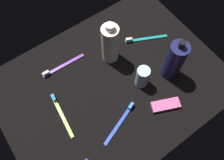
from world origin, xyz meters
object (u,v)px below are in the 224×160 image
(toothbrush_teal, at_px, (144,39))
(lotion_bottle, at_px, (174,61))
(deodorant_stick, at_px, (142,77))
(snack_bar_pink, at_px, (166,105))
(bodywash_bottle, at_px, (110,44))
(toothbrush_lime, at_px, (61,113))
(toothbrush_purple, at_px, (61,66))
(toothbrush_blue, at_px, (121,121))

(toothbrush_teal, bearing_deg, lotion_bottle, -95.75)
(deodorant_stick, height_order, snack_bar_pink, deodorant_stick)
(bodywash_bottle, relative_size, toothbrush_lime, 1.10)
(lotion_bottle, relative_size, toothbrush_lime, 1.14)
(toothbrush_purple, bearing_deg, snack_bar_pink, -57.74)
(lotion_bottle, height_order, snack_bar_pink, lotion_bottle)
(deodorant_stick, distance_m, snack_bar_pink, 0.13)
(deodorant_stick, distance_m, toothbrush_teal, 0.21)
(lotion_bottle, xyz_separation_m, bodywash_bottle, (-0.14, 0.19, 0.00))
(toothbrush_purple, bearing_deg, toothbrush_lime, -120.26)
(toothbrush_blue, xyz_separation_m, toothbrush_lime, (-0.16, 0.15, 0.00))
(deodorant_stick, relative_size, toothbrush_teal, 0.59)
(deodorant_stick, height_order, toothbrush_lime, deodorant_stick)
(bodywash_bottle, distance_m, toothbrush_lime, 0.31)
(lotion_bottle, relative_size, toothbrush_teal, 1.23)
(deodorant_stick, distance_m, toothbrush_lime, 0.32)
(bodywash_bottle, bearing_deg, toothbrush_blue, -117.20)
(toothbrush_blue, relative_size, toothbrush_purple, 0.96)
(toothbrush_blue, bearing_deg, toothbrush_purple, 101.21)
(snack_bar_pink, bearing_deg, toothbrush_purple, 145.96)
(toothbrush_purple, bearing_deg, toothbrush_teal, -13.79)
(lotion_bottle, xyz_separation_m, deodorant_stick, (-0.12, 0.03, -0.04))
(toothbrush_blue, height_order, snack_bar_pink, toothbrush_blue)
(toothbrush_purple, height_order, snack_bar_pink, toothbrush_purple)
(bodywash_bottle, relative_size, toothbrush_blue, 1.15)
(toothbrush_blue, bearing_deg, deodorant_stick, 27.14)
(toothbrush_blue, relative_size, toothbrush_teal, 1.03)
(toothbrush_lime, height_order, toothbrush_teal, same)
(toothbrush_purple, relative_size, snack_bar_pink, 1.73)
(toothbrush_lime, bearing_deg, lotion_bottle, -13.09)
(toothbrush_purple, relative_size, toothbrush_teal, 1.08)
(toothbrush_blue, height_order, toothbrush_lime, same)
(toothbrush_lime, bearing_deg, toothbrush_teal, 10.21)
(toothbrush_purple, distance_m, toothbrush_lime, 0.19)
(deodorant_stick, bearing_deg, lotion_bottle, -13.78)
(toothbrush_lime, distance_m, snack_bar_pink, 0.38)
(toothbrush_blue, distance_m, snack_bar_pink, 0.17)
(bodywash_bottle, bearing_deg, deodorant_stick, -80.49)
(deodorant_stick, xyz_separation_m, toothbrush_blue, (-0.15, -0.08, -0.04))
(toothbrush_blue, relative_size, toothbrush_lime, 0.96)
(bodywash_bottle, relative_size, toothbrush_purple, 1.10)
(toothbrush_lime, bearing_deg, bodywash_bottle, 18.17)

